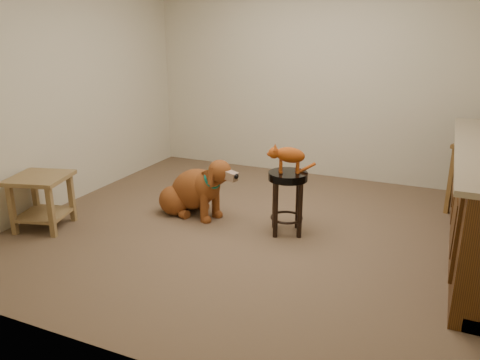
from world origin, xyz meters
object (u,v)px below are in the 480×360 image
at_px(padded_stool, 288,190).
at_px(golden_retriever, 194,191).
at_px(side_table, 41,194).
at_px(wood_stool, 473,178).
at_px(tabby_kitten, 288,156).

xyz_separation_m(padded_stool, golden_retriever, (-1.01, 0.05, -0.16)).
bearing_deg(side_table, padded_stool, 21.01).
relative_size(side_table, golden_retriever, 0.59).
distance_m(padded_stool, golden_retriever, 1.03).
bearing_deg(golden_retriever, wood_stool, 38.81).
bearing_deg(wood_stool, padded_stool, -142.16).
xyz_separation_m(side_table, golden_retriever, (1.16, 0.89, -0.09)).
bearing_deg(padded_stool, side_table, -158.99).
height_order(padded_stool, side_table, padded_stool).
xyz_separation_m(padded_stool, tabby_kitten, (-0.01, -0.00, 0.33)).
relative_size(padded_stool, wood_stool, 0.81).
relative_size(padded_stool, tabby_kitten, 1.48).
bearing_deg(tabby_kitten, padded_stool, -5.72).
distance_m(golden_retriever, tabby_kitten, 1.12).
height_order(wood_stool, side_table, wood_stool).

